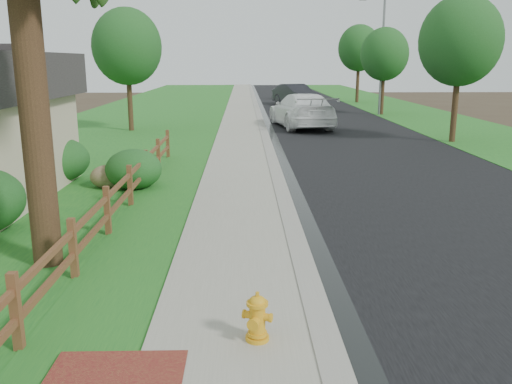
{
  "coord_description": "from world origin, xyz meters",
  "views": [
    {
      "loc": [
        -0.69,
        -6.02,
        3.68
      ],
      "look_at": [
        -0.42,
        5.16,
        0.97
      ],
      "focal_mm": 38.0,
      "sensor_mm": 36.0,
      "label": 1
    }
  ],
  "objects_px": {
    "ranch_fence": "(120,195)",
    "dark_car_mid": "(309,102)",
    "fire_hydrant": "(257,318)",
    "streetlight": "(380,48)",
    "white_suv": "(302,110)"
  },
  "relations": [
    {
      "from": "ranch_fence",
      "to": "dark_car_mid",
      "type": "bearing_deg",
      "value": 74.42
    },
    {
      "from": "dark_car_mid",
      "to": "streetlight",
      "type": "bearing_deg",
      "value": 158.72
    },
    {
      "from": "white_suv",
      "to": "ranch_fence",
      "type": "bearing_deg",
      "value": 62.48
    },
    {
      "from": "ranch_fence",
      "to": "streetlight",
      "type": "relative_size",
      "value": 2.13
    },
    {
      "from": "ranch_fence",
      "to": "white_suv",
      "type": "distance_m",
      "value": 19.24
    },
    {
      "from": "ranch_fence",
      "to": "streetlight",
      "type": "height_order",
      "value": "streetlight"
    },
    {
      "from": "fire_hydrant",
      "to": "ranch_fence",
      "type": "bearing_deg",
      "value": 117.42
    },
    {
      "from": "white_suv",
      "to": "streetlight",
      "type": "xyz_separation_m",
      "value": [
        6.05,
        7.2,
        3.53
      ]
    },
    {
      "from": "streetlight",
      "to": "white_suv",
      "type": "bearing_deg",
      "value": -130.08
    },
    {
      "from": "white_suv",
      "to": "dark_car_mid",
      "type": "xyz_separation_m",
      "value": [
        1.63,
        9.93,
        -0.25
      ]
    },
    {
      "from": "white_suv",
      "to": "fire_hydrant",
      "type": "bearing_deg",
      "value": 73.94
    },
    {
      "from": "fire_hydrant",
      "to": "streetlight",
      "type": "relative_size",
      "value": 0.09
    },
    {
      "from": "ranch_fence",
      "to": "streetlight",
      "type": "distance_m",
      "value": 28.48
    },
    {
      "from": "dark_car_mid",
      "to": "fire_hydrant",
      "type": "bearing_deg",
      "value": 92.49
    },
    {
      "from": "dark_car_mid",
      "to": "streetlight",
      "type": "height_order",
      "value": "streetlight"
    }
  ]
}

